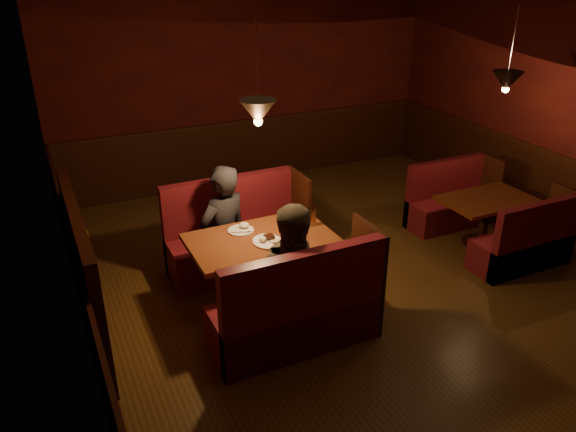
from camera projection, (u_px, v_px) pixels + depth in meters
name	position (u px, v px, depth m)	size (l,w,h in m)	color
room	(349.00, 198.00, 5.80)	(6.02, 7.02, 2.92)	#482A0E
main_table	(262.00, 253.00, 5.68)	(1.44, 0.87, 1.01)	#5C260E
main_bench_far	(237.00, 241.00, 6.46)	(1.58, 0.56, 1.08)	#581117
main_bench_near	(300.00, 316.00, 5.12)	(1.58, 0.56, 1.08)	#581117
second_table	(486.00, 210.00, 6.93)	(1.11, 0.71, 0.63)	#5C260E
second_bench_far	(450.00, 204.00, 7.56)	(1.23, 0.46, 0.88)	#581117
second_bench_near	(526.00, 246.00, 6.48)	(1.23, 0.46, 0.88)	#581117
diner_a	(223.00, 210.00, 6.01)	(0.62, 0.41, 1.70)	black
diner_b	(298.00, 257.00, 5.09)	(0.82, 0.64, 1.69)	#3A3327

